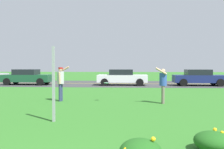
{
  "coord_description": "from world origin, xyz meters",
  "views": [
    {
      "loc": [
        1.54,
        -1.85,
        1.76
      ],
      "look_at": [
        0.75,
        9.29,
        1.38
      ],
      "focal_mm": 39.76,
      "sensor_mm": 36.0,
      "label": 1
    }
  ],
  "objects_px": {
    "car_white_center_right": "(122,77)",
    "car_navy_rightmost": "(199,77)",
    "sign_post_near_path": "(54,84)",
    "car_dark_green_center_left": "(27,77)",
    "person_thrower_red_cap_gray_shirt": "(61,80)",
    "frisbee_pale_blue": "(106,83)",
    "person_catcher_blue_shirt": "(163,83)"
  },
  "relations": [
    {
      "from": "person_thrower_red_cap_gray_shirt",
      "to": "person_catcher_blue_shirt",
      "type": "distance_m",
      "value": 5.02
    },
    {
      "from": "car_dark_green_center_left",
      "to": "car_white_center_right",
      "type": "distance_m",
      "value": 8.93
    },
    {
      "from": "car_dark_green_center_left",
      "to": "car_navy_rightmost",
      "type": "height_order",
      "value": "same"
    },
    {
      "from": "person_catcher_blue_shirt",
      "to": "frisbee_pale_blue",
      "type": "height_order",
      "value": "person_catcher_blue_shirt"
    },
    {
      "from": "car_navy_rightmost",
      "to": "frisbee_pale_blue",
      "type": "bearing_deg",
      "value": -125.03
    },
    {
      "from": "sign_post_near_path",
      "to": "car_navy_rightmost",
      "type": "xyz_separation_m",
      "value": [
        8.56,
        15.0,
        -0.45
      ]
    },
    {
      "from": "frisbee_pale_blue",
      "to": "car_white_center_right",
      "type": "relative_size",
      "value": 0.05
    },
    {
      "from": "sign_post_near_path",
      "to": "car_dark_green_center_left",
      "type": "xyz_separation_m",
      "value": [
        -7.23,
        15.0,
        -0.45
      ]
    },
    {
      "from": "car_dark_green_center_left",
      "to": "car_white_center_right",
      "type": "bearing_deg",
      "value": 0.0
    },
    {
      "from": "frisbee_pale_blue",
      "to": "car_white_center_right",
      "type": "xyz_separation_m",
      "value": [
        0.47,
        10.46,
        -0.18
      ]
    },
    {
      "from": "sign_post_near_path",
      "to": "person_catcher_blue_shirt",
      "type": "xyz_separation_m",
      "value": [
        3.95,
        4.1,
        -0.21
      ]
    },
    {
      "from": "person_thrower_red_cap_gray_shirt",
      "to": "car_dark_green_center_left",
      "type": "relative_size",
      "value": 0.39
    },
    {
      "from": "frisbee_pale_blue",
      "to": "sign_post_near_path",
      "type": "bearing_deg",
      "value": -105.21
    },
    {
      "from": "person_thrower_red_cap_gray_shirt",
      "to": "car_dark_green_center_left",
      "type": "distance_m",
      "value": 12.17
    },
    {
      "from": "person_catcher_blue_shirt",
      "to": "frisbee_pale_blue",
      "type": "distance_m",
      "value": 2.75
    },
    {
      "from": "sign_post_near_path",
      "to": "car_navy_rightmost",
      "type": "height_order",
      "value": "sign_post_near_path"
    },
    {
      "from": "person_thrower_red_cap_gray_shirt",
      "to": "frisbee_pale_blue",
      "type": "relative_size",
      "value": 7.24
    },
    {
      "from": "car_navy_rightmost",
      "to": "car_white_center_right",
      "type": "bearing_deg",
      "value": 180.0
    },
    {
      "from": "car_white_center_right",
      "to": "sign_post_near_path",
      "type": "bearing_deg",
      "value": -96.47
    },
    {
      "from": "car_dark_green_center_left",
      "to": "frisbee_pale_blue",
      "type": "bearing_deg",
      "value": -51.01
    },
    {
      "from": "person_catcher_blue_shirt",
      "to": "person_thrower_red_cap_gray_shirt",
      "type": "bearing_deg",
      "value": 175.21
    },
    {
      "from": "person_thrower_red_cap_gray_shirt",
      "to": "frisbee_pale_blue",
      "type": "xyz_separation_m",
      "value": [
        2.29,
        0.03,
        -0.12
      ]
    },
    {
      "from": "car_navy_rightmost",
      "to": "sign_post_near_path",
      "type": "bearing_deg",
      "value": -119.73
    },
    {
      "from": "frisbee_pale_blue",
      "to": "car_dark_green_center_left",
      "type": "relative_size",
      "value": 0.05
    },
    {
      "from": "sign_post_near_path",
      "to": "car_dark_green_center_left",
      "type": "bearing_deg",
      "value": 115.73
    },
    {
      "from": "car_dark_green_center_left",
      "to": "car_navy_rightmost",
      "type": "relative_size",
      "value": 1.0
    },
    {
      "from": "person_thrower_red_cap_gray_shirt",
      "to": "car_dark_green_center_left",
      "type": "bearing_deg",
      "value": 120.51
    },
    {
      "from": "person_catcher_blue_shirt",
      "to": "frisbee_pale_blue",
      "type": "bearing_deg",
      "value": 170.66
    },
    {
      "from": "person_thrower_red_cap_gray_shirt",
      "to": "car_navy_rightmost",
      "type": "bearing_deg",
      "value": 47.47
    },
    {
      "from": "frisbee_pale_blue",
      "to": "person_thrower_red_cap_gray_shirt",
      "type": "bearing_deg",
      "value": -179.32
    },
    {
      "from": "car_white_center_right",
      "to": "car_navy_rightmost",
      "type": "bearing_deg",
      "value": 0.0
    },
    {
      "from": "car_dark_green_center_left",
      "to": "car_white_center_right",
      "type": "xyz_separation_m",
      "value": [
        8.93,
        0.0,
        0.0
      ]
    }
  ]
}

